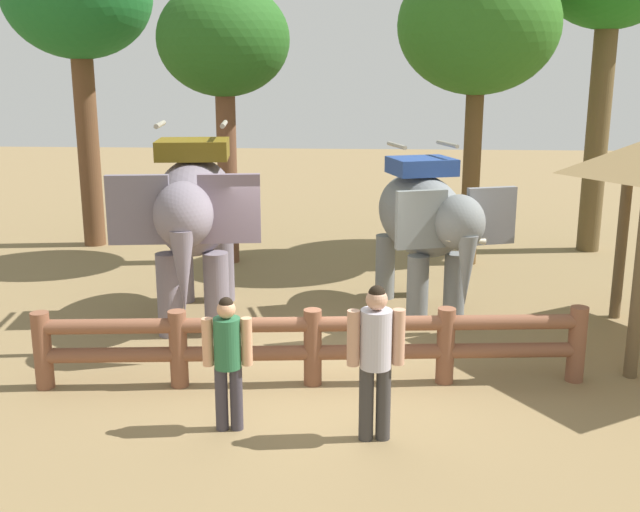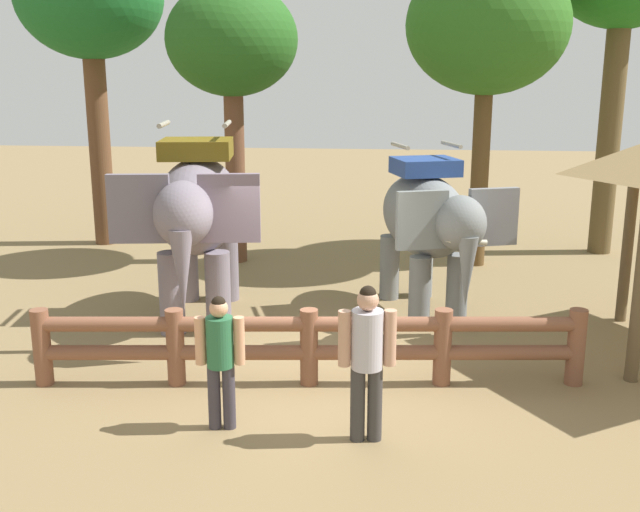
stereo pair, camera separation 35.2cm
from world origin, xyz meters
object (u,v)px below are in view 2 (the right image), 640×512
(tree_far_right, at_px, (90,1))
(tree_deep_back, at_px, (487,27))
(log_fence, at_px, (309,341))
(elephant_near_left, at_px, (197,212))
(tree_back_center, at_px, (232,45))
(tourist_man_in_blue, at_px, (367,352))
(elephant_center, at_px, (428,221))
(tourist_woman_in_black, at_px, (220,353))

(tree_far_right, height_order, tree_deep_back, tree_far_right)
(log_fence, height_order, elephant_near_left, elephant_near_left)
(elephant_near_left, bearing_deg, tree_back_center, 92.74)
(log_fence, bearing_deg, elephant_near_left, 130.41)
(tourist_man_in_blue, bearing_deg, tree_deep_back, 75.85)
(elephant_near_left, xyz_separation_m, elephant_center, (3.78, 0.67, -0.21))
(tree_far_right, relative_size, tree_deep_back, 1.12)
(tourist_woman_in_black, bearing_deg, log_fence, 57.15)
(log_fence, height_order, tourist_woman_in_black, tourist_woman_in_black)
(tourist_woman_in_black, bearing_deg, elephant_center, 60.56)
(log_fence, bearing_deg, tourist_man_in_blue, -61.37)
(tree_far_right, bearing_deg, tree_deep_back, -8.02)
(log_fence, relative_size, tourist_woman_in_black, 4.51)
(elephant_center, distance_m, tourist_man_in_blue, 4.76)
(elephant_near_left, xyz_separation_m, tourist_woman_in_black, (1.23, -3.85, -0.91))
(elephant_center, bearing_deg, log_fence, -117.89)
(tourist_woman_in_black, bearing_deg, tree_far_right, 118.08)
(tree_back_center, relative_size, tree_deep_back, 0.92)
(elephant_center, bearing_deg, elephant_near_left, -169.95)
(tourist_man_in_blue, bearing_deg, tree_back_center, 111.32)
(tree_back_center, bearing_deg, elephant_near_left, -87.26)
(tree_far_right, xyz_separation_m, tree_deep_back, (8.72, -1.23, -0.67))
(tourist_man_in_blue, bearing_deg, elephant_center, 79.64)
(elephant_near_left, height_order, tourist_woman_in_black, elephant_near_left)
(log_fence, relative_size, tree_deep_back, 1.15)
(log_fence, bearing_deg, elephant_center, 62.11)
(tourist_woman_in_black, xyz_separation_m, tourist_man_in_blue, (1.70, -0.13, 0.12))
(tree_back_center, distance_m, tree_deep_back, 5.20)
(elephant_near_left, height_order, tree_back_center, tree_back_center)
(elephant_near_left, distance_m, tree_back_center, 4.88)
(log_fence, relative_size, elephant_center, 2.10)
(log_fence, xyz_separation_m, elephant_near_left, (-2.11, 2.48, 1.24))
(tourist_woman_in_black, relative_size, tree_far_right, 0.23)
(tree_far_right, bearing_deg, elephant_near_left, -55.61)
(tree_far_right, bearing_deg, elephant_center, -32.45)
(elephant_center, height_order, tree_deep_back, tree_deep_back)
(tree_far_right, bearing_deg, tree_back_center, -21.88)
(log_fence, relative_size, elephant_near_left, 1.88)
(tourist_man_in_blue, relative_size, tree_back_center, 0.31)
(elephant_center, bearing_deg, tree_far_right, 147.55)
(log_fence, relative_size, tree_far_right, 1.03)
(elephant_center, distance_m, tourist_woman_in_black, 5.23)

